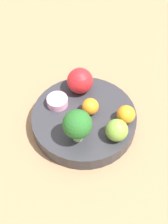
{
  "coord_description": "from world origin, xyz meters",
  "views": [
    {
      "loc": [
        0.39,
        -0.05,
        0.57
      ],
      "look_at": [
        0.0,
        0.0,
        0.06
      ],
      "focal_mm": 50.0,
      "sensor_mm": 36.0,
      "label": 1
    }
  ],
  "objects_px": {
    "broccoli": "(77,125)",
    "small_cup": "(57,101)",
    "apple_green": "(117,130)",
    "apple_red": "(81,81)",
    "orange_front": "(126,114)",
    "orange_back": "(90,106)",
    "bowl": "(84,120)"
  },
  "relations": [
    {
      "from": "broccoli",
      "to": "small_cup",
      "type": "relative_size",
      "value": 1.68
    },
    {
      "from": "broccoli",
      "to": "apple_green",
      "type": "height_order",
      "value": "broccoli"
    },
    {
      "from": "broccoli",
      "to": "apple_red",
      "type": "height_order",
      "value": "broccoli"
    },
    {
      "from": "apple_red",
      "to": "broccoli",
      "type": "bearing_deg",
      "value": -9.26
    },
    {
      "from": "orange_front",
      "to": "orange_back",
      "type": "bearing_deg",
      "value": -113.81
    },
    {
      "from": "bowl",
      "to": "orange_back",
      "type": "xyz_separation_m",
      "value": [
        -0.01,
        0.01,
        0.03
      ]
    },
    {
      "from": "small_cup",
      "to": "apple_green",
      "type": "bearing_deg",
      "value": 48.24
    },
    {
      "from": "broccoli",
      "to": "orange_back",
      "type": "bearing_deg",
      "value": 151.99
    },
    {
      "from": "broccoli",
      "to": "bowl",
      "type": "bearing_deg",
      "value": 160.86
    },
    {
      "from": "apple_red",
      "to": "small_cup",
      "type": "relative_size",
      "value": 1.27
    },
    {
      "from": "bowl",
      "to": "apple_green",
      "type": "height_order",
      "value": "apple_green"
    },
    {
      "from": "apple_red",
      "to": "orange_back",
      "type": "relative_size",
      "value": 1.61
    },
    {
      "from": "broccoli",
      "to": "orange_back",
      "type": "distance_m",
      "value": 0.08
    },
    {
      "from": "orange_front",
      "to": "orange_back",
      "type": "distance_m",
      "value": 0.08
    },
    {
      "from": "apple_red",
      "to": "small_cup",
      "type": "distance_m",
      "value": 0.07
    },
    {
      "from": "small_cup",
      "to": "orange_back",
      "type": "bearing_deg",
      "value": 66.39
    },
    {
      "from": "broccoli",
      "to": "apple_green",
      "type": "relative_size",
      "value": 1.69
    },
    {
      "from": "orange_front",
      "to": "bowl",
      "type": "bearing_deg",
      "value": -105.74
    },
    {
      "from": "bowl",
      "to": "orange_front",
      "type": "height_order",
      "value": "orange_front"
    },
    {
      "from": "apple_red",
      "to": "orange_front",
      "type": "xyz_separation_m",
      "value": [
        0.1,
        0.08,
        -0.01
      ]
    },
    {
      "from": "broccoli",
      "to": "orange_back",
      "type": "xyz_separation_m",
      "value": [
        -0.06,
        0.03,
        -0.03
      ]
    },
    {
      "from": "bowl",
      "to": "apple_red",
      "type": "height_order",
      "value": "apple_red"
    },
    {
      "from": "bowl",
      "to": "broccoli",
      "type": "distance_m",
      "value": 0.09
    },
    {
      "from": "bowl",
      "to": "small_cup",
      "type": "relative_size",
      "value": 4.95
    },
    {
      "from": "broccoli",
      "to": "orange_back",
      "type": "height_order",
      "value": "broccoli"
    },
    {
      "from": "small_cup",
      "to": "bowl",
      "type": "bearing_deg",
      "value": 55.54
    },
    {
      "from": "broccoli",
      "to": "apple_red",
      "type": "relative_size",
      "value": 1.33
    },
    {
      "from": "apple_red",
      "to": "orange_front",
      "type": "bearing_deg",
      "value": 40.43
    },
    {
      "from": "orange_front",
      "to": "orange_back",
      "type": "height_order",
      "value": "orange_front"
    },
    {
      "from": "broccoli",
      "to": "apple_red",
      "type": "xyz_separation_m",
      "value": [
        -0.13,
        0.02,
        -0.02
      ]
    },
    {
      "from": "apple_green",
      "to": "small_cup",
      "type": "relative_size",
      "value": 0.99
    },
    {
      "from": "orange_front",
      "to": "orange_back",
      "type": "relative_size",
      "value": 1.08
    }
  ]
}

